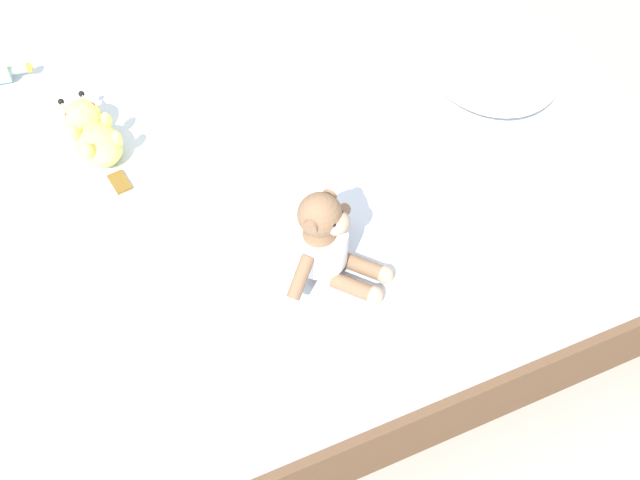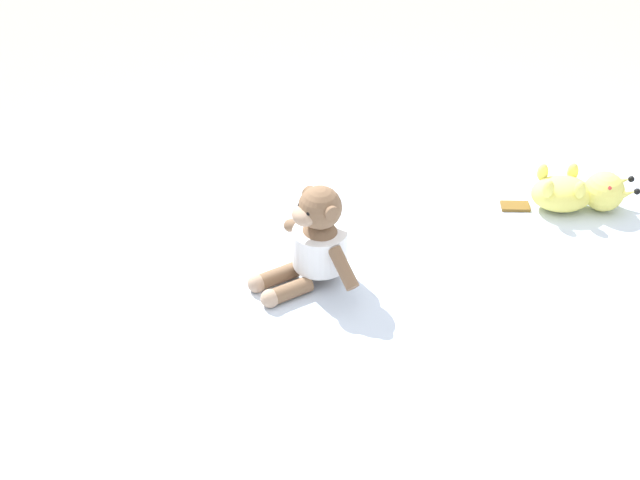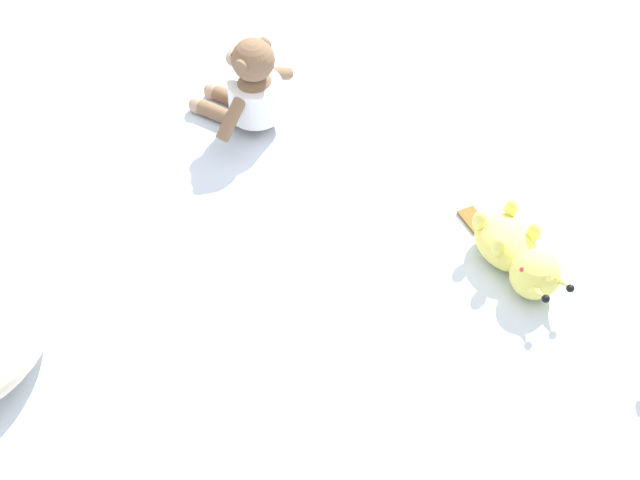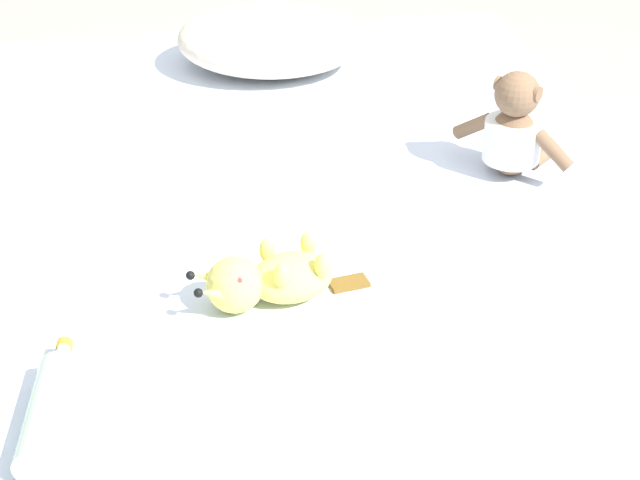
# 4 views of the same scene
# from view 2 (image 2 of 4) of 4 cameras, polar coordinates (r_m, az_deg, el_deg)

# --- Properties ---
(ground_plane) EXTENTS (16.00, 16.00, 0.00)m
(ground_plane) POSITION_cam_2_polar(r_m,az_deg,el_deg) (2.44, 10.28, -11.43)
(ground_plane) COLOR #9E998E
(bed) EXTENTS (1.54, 2.10, 0.46)m
(bed) POSITION_cam_2_polar(r_m,az_deg,el_deg) (2.28, 10.88, -7.60)
(bed) COLOR brown
(bed) RESTS_ON ground_plane
(plush_monkey) EXTENTS (0.26, 0.26, 0.24)m
(plush_monkey) POSITION_cam_2_polar(r_m,az_deg,el_deg) (2.07, -0.26, -0.17)
(plush_monkey) COLOR brown
(plush_monkey) RESTS_ON bed
(plush_yellow_creature) EXTENTS (0.33, 0.14, 0.10)m
(plush_yellow_creature) POSITION_cam_2_polar(r_m,az_deg,el_deg) (2.41, 15.37, 2.81)
(plush_yellow_creature) COLOR #EAE066
(plush_yellow_creature) RESTS_ON bed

